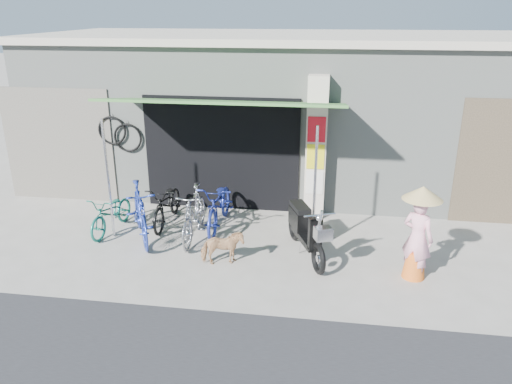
# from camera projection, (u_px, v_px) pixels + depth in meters

# --- Properties ---
(ground) EXTENTS (80.00, 80.00, 0.00)m
(ground) POSITION_uv_depth(u_px,v_px,m) (259.00, 265.00, 8.75)
(ground) COLOR #9F9990
(ground) RESTS_ON ground
(bicycle_shop) EXTENTS (12.30, 5.30, 3.66)m
(bicycle_shop) POSITION_uv_depth(u_px,v_px,m) (287.00, 108.00, 12.83)
(bicycle_shop) COLOR #959A92
(bicycle_shop) RESTS_ON ground
(shop_pillar) EXTENTS (0.42, 0.44, 3.00)m
(shop_pillar) POSITION_uv_depth(u_px,v_px,m) (316.00, 148.00, 10.38)
(shop_pillar) COLOR beige
(shop_pillar) RESTS_ON ground
(awning) EXTENTS (4.60, 1.88, 2.72)m
(awning) POSITION_uv_depth(u_px,v_px,m) (224.00, 105.00, 9.51)
(awning) COLOR #386A2F
(awning) RESTS_ON ground
(neighbour_left) EXTENTS (2.60, 0.06, 2.60)m
(neighbour_left) POSITION_uv_depth(u_px,v_px,m) (59.00, 145.00, 11.39)
(neighbour_left) COLOR #6B665B
(neighbour_left) RESTS_ON ground
(bike_teal) EXTENTS (0.68, 1.55, 0.79)m
(bike_teal) POSITION_uv_depth(u_px,v_px,m) (112.00, 213.00, 9.97)
(bike_teal) COLOR #186D5A
(bike_teal) RESTS_ON ground
(bike_blue) EXTENTS (1.31, 1.87, 1.10)m
(bike_blue) POSITION_uv_depth(u_px,v_px,m) (140.00, 213.00, 9.57)
(bike_blue) COLOR navy
(bike_blue) RESTS_ON ground
(bike_black) EXTENTS (0.62, 1.70, 0.89)m
(bike_black) POSITION_uv_depth(u_px,v_px,m) (167.00, 204.00, 10.30)
(bike_black) COLOR black
(bike_black) RESTS_ON ground
(bike_silver) EXTENTS (0.53, 1.75, 1.05)m
(bike_silver) POSITION_uv_depth(u_px,v_px,m) (194.00, 214.00, 9.59)
(bike_silver) COLOR #A1A1A5
(bike_silver) RESTS_ON ground
(bike_navy) EXTENTS (0.68, 1.92, 1.01)m
(bike_navy) POSITION_uv_depth(u_px,v_px,m) (220.00, 205.00, 10.09)
(bike_navy) COLOR navy
(bike_navy) RESTS_ON ground
(street_dog) EXTENTS (0.81, 0.55, 0.63)m
(street_dog) POSITION_uv_depth(u_px,v_px,m) (222.00, 248.00, 8.69)
(street_dog) COLOR tan
(street_dog) RESTS_ON ground
(moped) EXTENTS (0.90, 1.82, 1.08)m
(moped) POSITION_uv_depth(u_px,v_px,m) (305.00, 230.00, 8.99)
(moped) COLOR black
(moped) RESTS_ON ground
(nun) EXTENTS (0.64, 0.64, 1.62)m
(nun) POSITION_uv_depth(u_px,v_px,m) (418.00, 233.00, 8.10)
(nun) COLOR #F1A3B8
(nun) RESTS_ON ground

